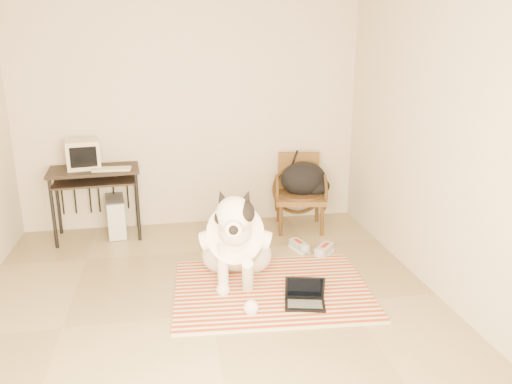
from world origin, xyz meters
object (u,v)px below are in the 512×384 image
object	(u,v)px
dog	(236,241)
crt_monitor	(83,154)
computer_desk	(95,179)
pc_tower	(116,216)
rattan_chair	(300,192)
laptop	(305,297)
backpack	(306,180)

from	to	relation	value
dog	crt_monitor	distance (m)	2.15
computer_desk	pc_tower	xyz separation A→B (m)	(0.19, 0.05, -0.47)
rattan_chair	laptop	bearing A→B (deg)	-103.45
laptop	pc_tower	world-z (taller)	pc_tower
crt_monitor	rattan_chair	bearing A→B (deg)	-3.40
computer_desk	pc_tower	size ratio (longest dim) A/B	2.05
laptop	backpack	distance (m)	1.96
dog	backpack	distance (m)	1.64
backpack	computer_desk	bearing A→B (deg)	177.54
laptop	computer_desk	bearing A→B (deg)	134.49
laptop	backpack	bearing A→B (deg)	74.54
computer_desk	crt_monitor	world-z (taller)	crt_monitor
pc_tower	backpack	xyz separation A→B (m)	(2.21, -0.16, 0.37)
crt_monitor	backpack	distance (m)	2.54
laptop	crt_monitor	world-z (taller)	crt_monitor
backpack	pc_tower	bearing A→B (deg)	175.94
dog	rattan_chair	distance (m)	1.61
dog	backpack	size ratio (longest dim) A/B	2.44
dog	pc_tower	distance (m)	1.88
crt_monitor	computer_desk	bearing A→B (deg)	-30.80
pc_tower	backpack	bearing A→B (deg)	-4.06
dog	computer_desk	bearing A→B (deg)	135.30
pc_tower	computer_desk	bearing A→B (deg)	-164.10
backpack	laptop	bearing A→B (deg)	-105.46
computer_desk	rattan_chair	bearing A→B (deg)	-2.00
laptop	crt_monitor	size ratio (longest dim) A/B	0.95
computer_desk	pc_tower	world-z (taller)	computer_desk
pc_tower	laptop	bearing A→B (deg)	-49.31
computer_desk	rattan_chair	world-z (taller)	rattan_chair
dog	computer_desk	size ratio (longest dim) A/B	1.40
dog	backpack	bearing A→B (deg)	51.57
pc_tower	backpack	world-z (taller)	backpack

